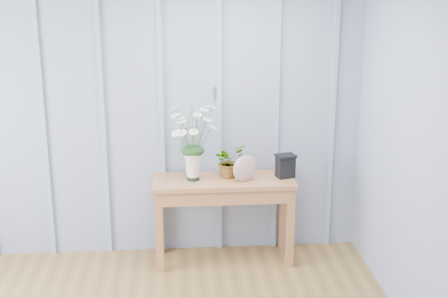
{
  "coord_description": "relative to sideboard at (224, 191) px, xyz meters",
  "views": [
    {
      "loc": [
        0.37,
        -3.01,
        2.49
      ],
      "look_at": [
        0.77,
        1.94,
        1.03
      ],
      "focal_mm": 50.0,
      "sensor_mm": 36.0,
      "label": 1
    }
  ],
  "objects": [
    {
      "name": "spider_plant",
      "position": [
        0.05,
        0.06,
        0.26
      ],
      "size": [
        0.34,
        0.33,
        0.29
      ],
      "primitive_type": "imported",
      "rotation": [
        0.0,
        0.0,
        0.66
      ],
      "color": "#143A16",
      "rests_on": "sideboard"
    },
    {
      "name": "carved_box",
      "position": [
        0.53,
        0.0,
        0.22
      ],
      "size": [
        0.19,
        0.16,
        0.2
      ],
      "color": "black",
      "rests_on": "sideboard"
    },
    {
      "name": "room_shell",
      "position": [
        -0.77,
        -1.08,
        1.35
      ],
      "size": [
        4.0,
        4.5,
        2.5
      ],
      "color": "#8E97B2",
      "rests_on": "ground"
    },
    {
      "name": "felt_disc_vessel",
      "position": [
        0.17,
        -0.08,
        0.23
      ],
      "size": [
        0.23,
        0.15,
        0.23
      ],
      "primitive_type": "ellipsoid",
      "rotation": [
        0.0,
        0.0,
        0.41
      ],
      "color": "#924C5B",
      "rests_on": "sideboard"
    },
    {
      "name": "sideboard",
      "position": [
        0.0,
        0.0,
        0.0
      ],
      "size": [
        1.2,
        0.45,
        0.75
      ],
      "color": "#A3673D",
      "rests_on": "ground"
    },
    {
      "name": "daisy_vase",
      "position": [
        -0.26,
        -0.0,
        0.53
      ],
      "size": [
        0.47,
        0.36,
        0.66
      ],
      "color": "black",
      "rests_on": "sideboard"
    }
  ]
}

